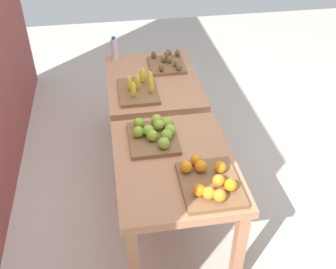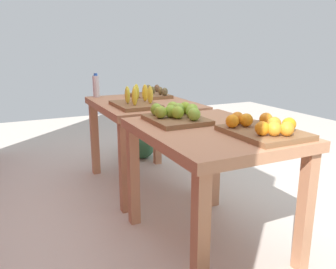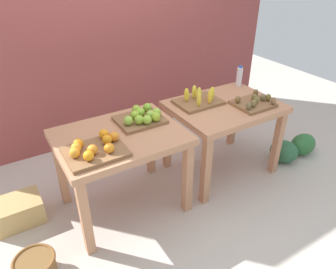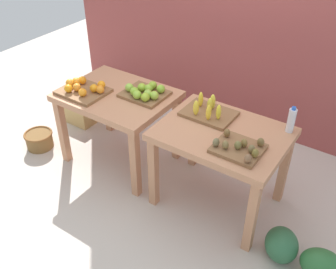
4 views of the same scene
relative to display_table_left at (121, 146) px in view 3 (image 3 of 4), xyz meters
The scene contains 12 objects.
ground_plane 0.87m from the display_table_left, ahead, with size 8.00×8.00×0.00m, color beige.
back_wall 1.69m from the display_table_left, 67.47° to the left, with size 4.40×0.12×3.00m, color brown.
display_table_left is the anchor object (origin of this frame).
display_table_right 1.12m from the display_table_left, ahead, with size 1.04×0.80×0.78m.
orange_bin 0.35m from the display_table_left, 148.31° to the right, with size 0.44×0.36×0.11m.
apple_bin 0.32m from the display_table_left, 20.70° to the left, with size 0.40×0.34×0.11m.
banana_crate 0.93m from the display_table_left, ahead, with size 0.44×0.32×0.17m.
kiwi_bin 1.36m from the display_table_left, ahead, with size 0.37×0.33×0.10m.
water_bottle 1.61m from the display_table_left, 10.93° to the left, with size 0.06×0.06×0.23m.
watermelon_pile 2.07m from the display_table_left, ahead, with size 0.68×0.39×0.26m.
wicker_basket 1.10m from the display_table_left, 158.12° to the right, with size 0.31×0.31×0.18m.
cardboard_produce_box 1.08m from the display_table_left, 161.22° to the left, with size 0.40×0.30×0.22m, color tan.
Camera 3 is at (-1.38, -2.13, 2.10)m, focal length 33.91 mm.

